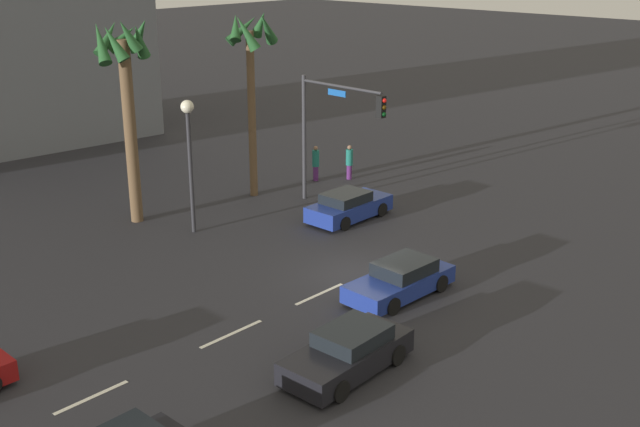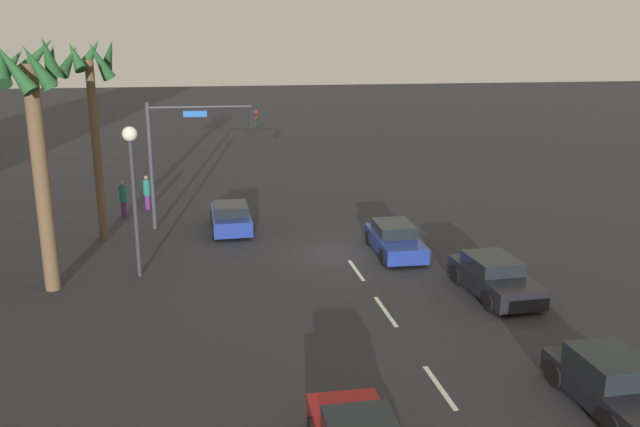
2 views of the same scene
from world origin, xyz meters
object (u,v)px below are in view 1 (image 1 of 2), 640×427
(traffic_signal, at_px, (330,121))
(pedestrian_0, at_px, (316,162))
(streetlamp, at_px, (189,140))
(palm_tree_1, at_px, (125,78))
(car_0, at_px, (348,352))
(car_1, at_px, (349,206))
(pedestrian_1, at_px, (349,161))
(car_4, at_px, (401,280))
(palm_tree_0, at_px, (251,57))

(traffic_signal, distance_m, pedestrian_0, 5.39)
(streetlamp, relative_size, palm_tree_1, 0.64)
(car_0, xyz_separation_m, car_1, (10.15, 8.85, -0.01))
(car_0, xyz_separation_m, pedestrian_1, (15.03, 13.06, 0.35))
(car_0, xyz_separation_m, car_4, (5.26, 2.11, -0.03))
(car_4, relative_size, pedestrian_0, 2.34)
(car_1, bearing_deg, pedestrian_0, 57.05)
(traffic_signal, relative_size, streetlamp, 1.05)
(streetlamp, xyz_separation_m, pedestrian_1, (10.74, 0.36, -3.13))
(car_1, relative_size, car_4, 0.96)
(traffic_signal, xyz_separation_m, palm_tree_0, (-1.26, 3.95, 2.68))
(car_4, bearing_deg, car_0, -158.11)
(traffic_signal, bearing_deg, palm_tree_0, 107.65)
(palm_tree_0, bearing_deg, streetlamp, -159.96)
(car_4, height_order, pedestrian_0, pedestrian_0)
(pedestrian_0, bearing_deg, car_1, -122.95)
(car_4, relative_size, traffic_signal, 0.72)
(pedestrian_0, relative_size, palm_tree_1, 0.21)
(car_4, xyz_separation_m, traffic_signal, (5.68, 8.61, 3.56))
(car_4, xyz_separation_m, palm_tree_0, (4.42, 12.55, 6.24))
(pedestrian_1, xyz_separation_m, palm_tree_0, (-5.35, 1.61, 5.86))
(palm_tree_1, bearing_deg, traffic_signal, -33.61)
(pedestrian_0, distance_m, palm_tree_0, 7.06)
(car_4, distance_m, pedestrian_0, 14.67)
(car_0, distance_m, pedestrian_1, 19.92)
(traffic_signal, bearing_deg, car_0, -135.58)
(car_0, height_order, traffic_signal, traffic_signal)
(palm_tree_0, bearing_deg, car_0, -123.43)
(streetlamp, xyz_separation_m, palm_tree_1, (-0.91, 3.04, 2.38))
(traffic_signal, height_order, streetlamp, traffic_signal)
(pedestrian_1, xyz_separation_m, palm_tree_1, (-11.65, 2.68, 5.50))
(car_0, height_order, streetlamp, streetlamp)
(palm_tree_0, bearing_deg, pedestrian_0, -7.20)
(car_4, xyz_separation_m, pedestrian_1, (9.77, 10.95, 0.38))
(pedestrian_0, relative_size, palm_tree_0, 0.21)
(palm_tree_0, bearing_deg, car_4, -109.40)
(car_1, xyz_separation_m, traffic_signal, (0.79, 1.87, 3.53))
(car_0, relative_size, pedestrian_0, 2.30)
(palm_tree_0, relative_size, palm_tree_1, 0.99)
(pedestrian_1, bearing_deg, car_1, -139.19)
(car_0, distance_m, palm_tree_0, 18.64)
(palm_tree_1, bearing_deg, car_4, -82.14)
(car_1, height_order, car_4, car_1)
(car_1, xyz_separation_m, car_4, (-4.89, -6.73, -0.03))
(streetlamp, bearing_deg, car_1, -33.31)
(car_4, xyz_separation_m, palm_tree_1, (-1.88, 13.63, 5.89))
(car_1, xyz_separation_m, streetlamp, (-5.86, 3.85, 3.49))
(traffic_signal, bearing_deg, pedestrian_1, 29.78)
(car_1, bearing_deg, traffic_signal, 67.21)
(pedestrian_1, bearing_deg, car_4, -131.75)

